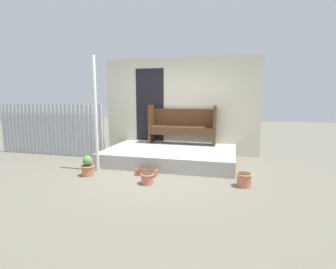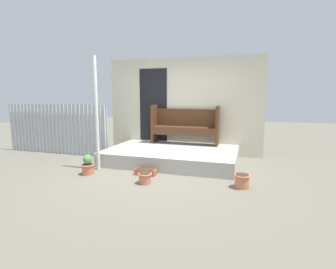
{
  "view_description": "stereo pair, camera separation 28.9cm",
  "coord_description": "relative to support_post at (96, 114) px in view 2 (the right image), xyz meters",
  "views": [
    {
      "loc": [
        1.53,
        -5.03,
        1.6
      ],
      "look_at": [
        0.16,
        0.35,
        0.77
      ],
      "focal_mm": 28.0,
      "sensor_mm": 36.0,
      "label": 1
    },
    {
      "loc": [
        1.81,
        -4.95,
        1.6
      ],
      "look_at": [
        0.16,
        0.35,
        0.77
      ],
      "focal_mm": 28.0,
      "sensor_mm": 36.0,
      "label": 2
    }
  ],
  "objects": [
    {
      "name": "ground_plane",
      "position": [
        1.28,
        0.12,
        -1.2
      ],
      "size": [
        24.0,
        24.0,
        0.0
      ],
      "primitive_type": "plane",
      "color": "#706B5B"
    },
    {
      "name": "porch_slab",
      "position": [
        1.34,
        1.11,
        -1.04
      ],
      "size": [
        3.06,
        1.98,
        0.32
      ],
      "color": "#B2AFA8",
      "rests_on": "ground_plane"
    },
    {
      "name": "house_wall",
      "position": [
        1.3,
        2.13,
        0.1
      ],
      "size": [
        4.26,
        0.08,
        2.6
      ],
      "color": "beige",
      "rests_on": "ground_plane"
    },
    {
      "name": "fence_corrugated",
      "position": [
        -1.97,
        1.05,
        -0.52
      ],
      "size": [
        3.19,
        0.05,
        1.37
      ],
      "color": "#ADB2B7",
      "rests_on": "ground_plane"
    },
    {
      "name": "support_post",
      "position": [
        0.0,
        0.0,
        0.0
      ],
      "size": [
        0.07,
        0.07,
        2.41
      ],
      "color": "silver",
      "rests_on": "ground_plane"
    },
    {
      "name": "bench",
      "position": [
        1.47,
        1.87,
        -0.36
      ],
      "size": [
        1.77,
        0.41,
        1.02
      ],
      "rotation": [
        0.0,
        0.0,
        0.0
      ],
      "color": "#4C2D19",
      "rests_on": "porch_slab"
    },
    {
      "name": "flower_pot_left",
      "position": [
        -0.01,
        -0.37,
        -1.03
      ],
      "size": [
        0.28,
        0.28,
        0.41
      ],
      "color": "#C67251",
      "rests_on": "ground_plane"
    },
    {
      "name": "flower_pot_middle",
      "position": [
        1.31,
        -0.55,
        -1.09
      ],
      "size": [
        0.26,
        0.26,
        0.2
      ],
      "color": "#C67251",
      "rests_on": "ground_plane"
    },
    {
      "name": "flower_pot_right",
      "position": [
        3.02,
        -0.26,
        -1.07
      ],
      "size": [
        0.28,
        0.28,
        0.24
      ],
      "color": "#C67251",
      "rests_on": "ground_plane"
    },
    {
      "name": "planter_box_rect",
      "position": [
        1.13,
        -0.07,
        -1.14
      ],
      "size": [
        0.43,
        0.18,
        0.13
      ],
      "color": "#B26042",
      "rests_on": "ground_plane"
    }
  ]
}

